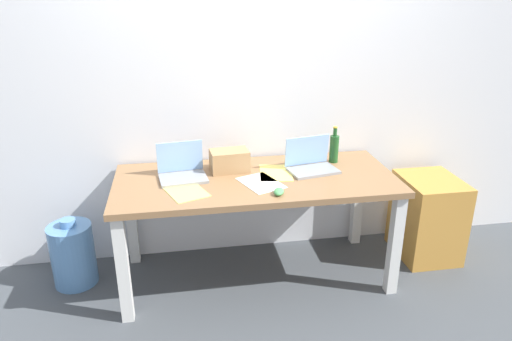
# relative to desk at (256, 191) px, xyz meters

# --- Properties ---
(ground_plane) EXTENTS (8.00, 8.00, 0.00)m
(ground_plane) POSITION_rel_desk_xyz_m (0.00, 0.00, -0.65)
(ground_plane) COLOR #42474C
(back_wall) EXTENTS (5.20, 0.08, 2.60)m
(back_wall) POSITION_rel_desk_xyz_m (0.00, 0.45, 0.65)
(back_wall) COLOR white
(back_wall) RESTS_ON ground
(desk) EXTENTS (1.82, 0.79, 0.74)m
(desk) POSITION_rel_desk_xyz_m (0.00, 0.00, 0.00)
(desk) COLOR olive
(desk) RESTS_ON ground
(laptop_left) EXTENTS (0.32, 0.26, 0.22)m
(laptop_left) POSITION_rel_desk_xyz_m (-0.47, 0.08, 0.14)
(laptop_left) COLOR gray
(laptop_left) RESTS_ON desk
(laptop_right) EXTENTS (0.35, 0.27, 0.22)m
(laptop_right) POSITION_rel_desk_xyz_m (0.39, 0.07, 0.14)
(laptop_right) COLOR gray
(laptop_right) RESTS_ON desk
(beer_bottle) EXTENTS (0.06, 0.06, 0.26)m
(beer_bottle) POSITION_rel_desk_xyz_m (0.59, 0.20, 0.20)
(beer_bottle) COLOR #1E5123
(beer_bottle) RESTS_ON desk
(computer_mouse) EXTENTS (0.09, 0.11, 0.03)m
(computer_mouse) POSITION_rel_desk_xyz_m (0.09, -0.28, 0.11)
(computer_mouse) COLOR #4C9E56
(computer_mouse) RESTS_ON desk
(cardboard_box) EXTENTS (0.26, 0.18, 0.14)m
(cardboard_box) POSITION_rel_desk_xyz_m (-0.15, 0.15, 0.16)
(cardboard_box) COLOR tan
(cardboard_box) RESTS_ON desk
(paper_sheet_near_back) EXTENTS (0.25, 0.32, 0.00)m
(paper_sheet_near_back) POSITION_rel_desk_xyz_m (0.14, 0.06, 0.09)
(paper_sheet_near_back) COLOR #F4E06B
(paper_sheet_near_back) RESTS_ON desk
(paper_sheet_front_left) EXTENTS (0.30, 0.35, 0.00)m
(paper_sheet_front_left) POSITION_rel_desk_xyz_m (-0.46, -0.14, 0.09)
(paper_sheet_front_left) COLOR #F4E06B
(paper_sheet_front_left) RESTS_ON desk
(paper_sheet_center) EXTENTS (0.30, 0.35, 0.00)m
(paper_sheet_center) POSITION_rel_desk_xyz_m (0.02, -0.09, 0.09)
(paper_sheet_center) COLOR white
(paper_sheet_center) RESTS_ON desk
(water_cooler_jug) EXTENTS (0.29, 0.29, 0.48)m
(water_cooler_jug) POSITION_rel_desk_xyz_m (-1.23, 0.12, -0.43)
(water_cooler_jug) COLOR #598CC6
(water_cooler_jug) RESTS_ON ground
(filing_cabinet) EXTENTS (0.40, 0.48, 0.61)m
(filing_cabinet) POSITION_rel_desk_xyz_m (1.30, 0.08, -0.35)
(filing_cabinet) COLOR #C68938
(filing_cabinet) RESTS_ON ground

